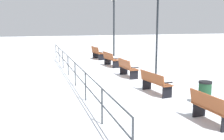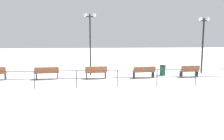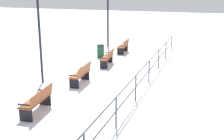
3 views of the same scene
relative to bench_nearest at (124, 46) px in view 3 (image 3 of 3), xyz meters
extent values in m
plane|color=white|center=(0.11, 6.91, -0.46)|extent=(80.00, 80.00, 0.00)
cube|color=brown|center=(0.08, 0.00, -0.02)|extent=(0.56, 1.44, 0.04)
cube|color=brown|center=(-0.16, -0.01, 0.22)|extent=(0.19, 1.42, 0.43)
cube|color=black|center=(0.11, -0.60, -0.24)|extent=(0.43, 0.08, 0.44)
cube|color=black|center=(0.04, 0.61, -0.24)|extent=(0.43, 0.08, 0.44)
cube|color=black|center=(0.13, -0.60, 0.10)|extent=(0.43, 0.10, 0.04)
cube|color=black|center=(0.06, 0.61, 0.10)|extent=(0.43, 0.10, 0.04)
cube|color=brown|center=(-0.03, 3.46, 0.00)|extent=(0.66, 1.71, 0.04)
cube|color=brown|center=(-0.25, 3.43, 0.21)|extent=(0.32, 1.66, 0.38)
cube|color=black|center=(0.07, 2.73, -0.23)|extent=(0.40, 0.10, 0.46)
cube|color=black|center=(-0.13, 4.18, -0.23)|extent=(0.40, 0.10, 0.46)
cube|color=black|center=(0.09, 2.74, 0.12)|extent=(0.41, 0.12, 0.04)
cube|color=black|center=(-0.11, 4.19, 0.12)|extent=(0.41, 0.12, 0.04)
cube|color=brown|center=(0.02, 6.91, 0.00)|extent=(0.57, 1.57, 0.04)
cube|color=brown|center=(-0.22, 6.90, 0.24)|extent=(0.20, 1.55, 0.44)
cube|color=black|center=(0.06, 6.24, -0.23)|extent=(0.44, 0.08, 0.46)
cube|color=black|center=(-0.02, 7.59, -0.23)|extent=(0.44, 0.08, 0.46)
cube|color=black|center=(0.08, 6.24, 0.12)|extent=(0.44, 0.10, 0.04)
cube|color=black|center=(0.00, 7.59, 0.12)|extent=(0.44, 0.10, 0.04)
cube|color=brown|center=(0.12, 10.37, 0.01)|extent=(0.67, 1.70, 0.04)
cube|color=brown|center=(-0.14, 10.34, 0.23)|extent=(0.27, 1.66, 0.41)
cube|color=black|center=(0.19, 9.64, -0.22)|extent=(0.46, 0.10, 0.47)
cube|color=black|center=(0.04, 11.09, -0.22)|extent=(0.46, 0.10, 0.47)
cube|color=black|center=(0.21, 9.65, 0.13)|extent=(0.46, 0.12, 0.04)
cube|color=black|center=(0.06, 11.09, 0.13)|extent=(0.46, 0.12, 0.04)
cylinder|color=black|center=(1.73, -1.74, 1.72)|extent=(0.13, 0.13, 4.35)
cylinder|color=black|center=(1.73, 7.29, 1.84)|extent=(0.11, 0.11, 4.60)
cylinder|color=#383D42|center=(-2.91, -1.63, 0.05)|extent=(0.05, 0.05, 1.03)
cylinder|color=#383D42|center=(-2.91, 0.81, 0.05)|extent=(0.05, 0.05, 1.03)
cylinder|color=#383D42|center=(-2.91, 3.25, 0.05)|extent=(0.05, 0.05, 1.03)
cylinder|color=#383D42|center=(-2.91, 5.69, 0.05)|extent=(0.05, 0.05, 1.03)
cylinder|color=#383D42|center=(-2.91, 8.13, 0.05)|extent=(0.05, 0.05, 1.03)
cylinder|color=#383D42|center=(-2.91, 10.57, 0.05)|extent=(0.05, 0.05, 1.03)
cylinder|color=#383D42|center=(-2.91, 6.91, 0.57)|extent=(0.04, 17.08, 0.04)
cylinder|color=#383D42|center=(-2.91, 6.91, 0.11)|extent=(0.04, 17.08, 0.04)
cylinder|color=#1E4C2D|center=(0.99, 1.73, -0.09)|extent=(0.44, 0.44, 0.73)
cylinder|color=black|center=(0.99, 1.73, 0.31)|extent=(0.46, 0.46, 0.06)
camera|label=1|loc=(-4.70, -6.39, 2.39)|focal=44.83mm
camera|label=2|loc=(-17.28, 7.30, 2.69)|focal=39.17mm
camera|label=3|loc=(-5.57, 18.77, 3.87)|focal=48.14mm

